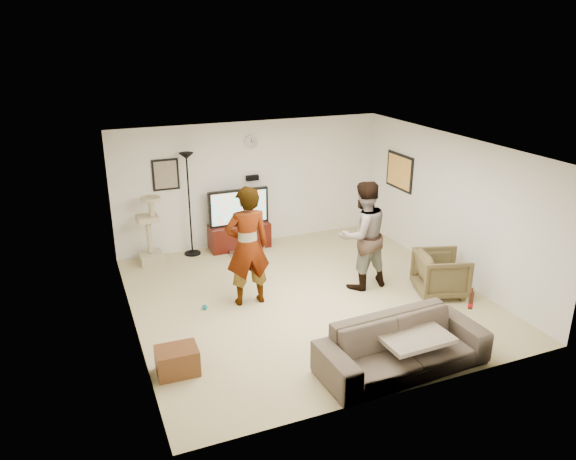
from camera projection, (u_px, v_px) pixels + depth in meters
name	position (u px, v px, depth m)	size (l,w,h in m)	color
floor	(307.00, 297.00, 9.01)	(5.50, 5.50, 0.02)	tan
ceiling	(308.00, 147.00, 8.15)	(5.50, 5.50, 0.02)	white
wall_back	(252.00, 183.00, 10.97)	(5.50, 0.04, 2.50)	white
wall_front	(407.00, 301.00, 6.19)	(5.50, 0.04, 2.50)	white
wall_left	(128.00, 251.00, 7.60)	(0.04, 5.50, 2.50)	white
wall_right	(450.00, 206.00, 9.56)	(0.04, 5.50, 2.50)	white
wall_clock	(251.00, 142.00, 10.65)	(0.26, 0.26, 0.04)	white
wall_speaker	(252.00, 178.00, 10.87)	(0.25, 0.10, 0.10)	black
picture_back	(166.00, 175.00, 10.22)	(0.42, 0.03, 0.52)	#766B5B
picture_right	(399.00, 172.00, 10.86)	(0.03, 0.78, 0.62)	gold
tv_stand	(240.00, 236.00, 10.97)	(1.21, 0.45, 0.51)	#330C06
console_box	(241.00, 254.00, 10.67)	(0.40, 0.30, 0.07)	#BDBDBE
tv	(239.00, 207.00, 10.76)	(1.22, 0.08, 0.72)	black
tv_screen	(239.00, 208.00, 10.72)	(1.12, 0.01, 0.64)	#13CCC6
floor_lamp	(189.00, 205.00, 10.40)	(0.32, 0.32, 2.02)	black
cat_tree	(149.00, 230.00, 10.11)	(0.42, 0.42, 1.31)	tan
person_left	(247.00, 246.00, 8.51)	(0.71, 0.47, 1.95)	gray
person_right	(363.00, 235.00, 9.08)	(0.91, 0.71, 1.86)	#3E5082
sofa	(403.00, 346.00, 7.01)	(2.24, 0.88, 0.66)	#4C4035
throw_blanket	(413.00, 336.00, 7.03)	(0.90, 0.70, 0.06)	tan
beer_bottle	(471.00, 300.00, 7.23)	(0.06, 0.06, 0.25)	#391A0B
armchair	(441.00, 274.00, 9.01)	(0.77, 0.80, 0.72)	brown
side_table	(177.00, 361.00, 6.96)	(0.53, 0.40, 0.35)	#532E17
toy_ball	(205.00, 307.00, 8.59)	(0.08, 0.08, 0.08)	#0F6A84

